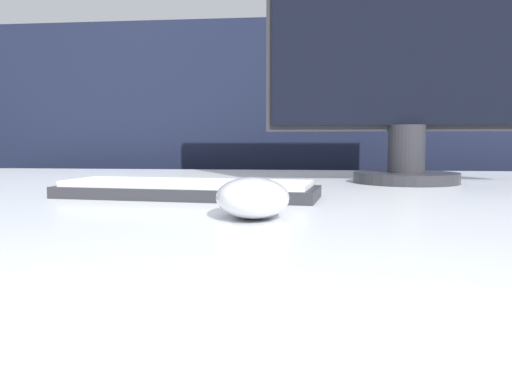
% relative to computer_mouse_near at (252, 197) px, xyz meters
% --- Properties ---
extents(partition_panel, '(5.00, 0.03, 1.17)m').
position_rel_computer_mouse_near_xyz_m(partition_panel, '(-0.03, 1.02, -0.16)').
color(partition_panel, black).
rests_on(partition_panel, ground_plane).
extents(computer_mouse_near, '(0.09, 0.13, 0.04)m').
position_rel_computer_mouse_near_xyz_m(computer_mouse_near, '(0.00, 0.00, 0.00)').
color(computer_mouse_near, silver).
rests_on(computer_mouse_near, desk).
extents(keyboard, '(0.38, 0.15, 0.02)m').
position_rel_computer_mouse_near_xyz_m(keyboard, '(-0.11, 0.17, -0.01)').
color(keyboard, '#28282D').
rests_on(keyboard, desk).
extents(monitor, '(0.53, 0.20, 0.53)m').
position_rel_computer_mouse_near_xyz_m(monitor, '(0.24, 0.47, 0.26)').
color(monitor, '#28282D').
rests_on(monitor, desk).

